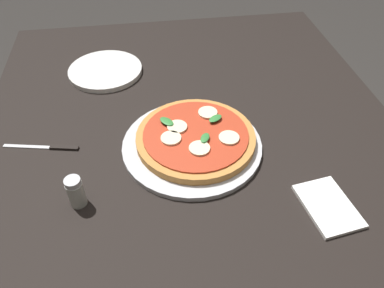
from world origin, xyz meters
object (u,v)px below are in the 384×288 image
(dining_table, at_px, (201,199))
(pepper_shaker, at_px, (76,192))
(knife, at_px, (51,147))
(napkin, at_px, (328,206))
(pizza, at_px, (194,137))
(plate_white, at_px, (105,71))
(serving_tray, at_px, (192,145))

(dining_table, distance_m, pepper_shaker, 0.29)
(dining_table, distance_m, knife, 0.36)
(napkin, bearing_deg, pizza, -133.14)
(pizza, xyz_separation_m, plate_white, (-0.34, -0.21, -0.02))
(plate_white, height_order, knife, plate_white)
(serving_tray, xyz_separation_m, knife, (-0.05, -0.32, -0.00))
(serving_tray, xyz_separation_m, plate_white, (-0.35, -0.20, 0.00))
(serving_tray, bearing_deg, knife, -98.14)
(serving_tray, relative_size, napkin, 2.43)
(plate_white, distance_m, pepper_shaker, 0.47)
(knife, relative_size, pepper_shaker, 2.53)
(serving_tray, distance_m, plate_white, 0.40)
(plate_white, relative_size, knife, 1.21)
(knife, distance_m, pepper_shaker, 0.19)
(serving_tray, relative_size, knife, 1.83)
(dining_table, height_order, serving_tray, serving_tray)
(serving_tray, height_order, napkin, serving_tray)
(plate_white, height_order, napkin, plate_white)
(dining_table, relative_size, plate_white, 6.99)
(plate_white, bearing_deg, knife, -21.66)
(pepper_shaker, bearing_deg, napkin, 80.08)
(serving_tray, height_order, plate_white, plate_white)
(knife, bearing_deg, pizza, 83.29)
(pizza, xyz_separation_m, knife, (-0.04, -0.33, -0.02))
(serving_tray, distance_m, pizza, 0.02)
(plate_white, xyz_separation_m, napkin, (0.55, 0.44, -0.00))
(pizza, distance_m, pepper_shaker, 0.28)
(serving_tray, xyz_separation_m, pepper_shaker, (0.12, -0.24, 0.03))
(napkin, height_order, knife, napkin)
(dining_table, bearing_deg, plate_white, -153.68)
(dining_table, xyz_separation_m, serving_tray, (-0.08, -0.01, 0.10))
(pizza, bearing_deg, pepper_shaker, -62.34)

